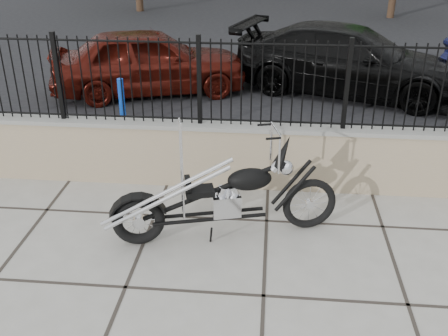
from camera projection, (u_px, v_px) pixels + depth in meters
name	position (u px, v px, depth m)	size (l,w,h in m)	color
ground_plane	(263.00, 296.00, 5.56)	(90.00, 90.00, 0.00)	#99968E
parking_lot	(274.00, 38.00, 16.72)	(30.00, 30.00, 0.00)	black
retaining_wall	(269.00, 156.00, 7.58)	(14.00, 0.36, 0.96)	gray
iron_fence	(272.00, 84.00, 7.10)	(14.00, 0.08, 1.20)	black
chopper_motorcycle	(222.00, 179.00, 6.24)	(2.67, 0.47, 1.60)	black
car_red	(149.00, 61.00, 11.43)	(1.70, 4.22, 1.44)	#450F09
car_black	(349.00, 60.00, 11.42)	(2.05, 5.04, 1.46)	black
bollard_a	(122.00, 104.00, 9.65)	(0.11, 0.11, 0.95)	#0B20A8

